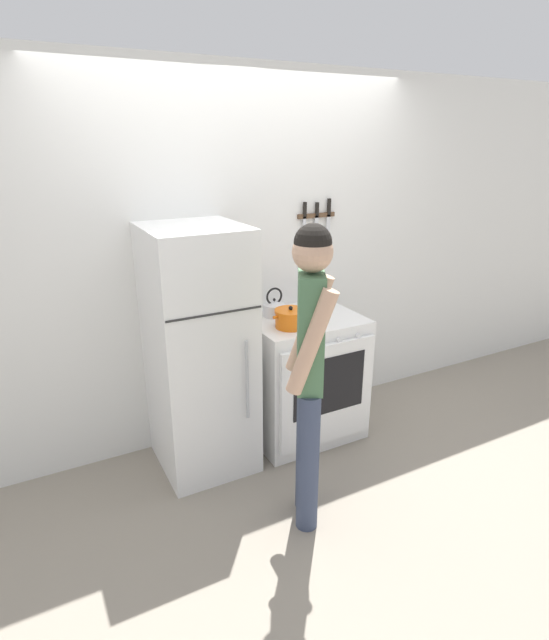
% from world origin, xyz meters
% --- Properties ---
extents(ground_plane, '(14.00, 14.00, 0.00)m').
position_xyz_m(ground_plane, '(0.00, 0.00, 0.00)').
color(ground_plane, gray).
extents(wall_back, '(10.00, 0.06, 2.55)m').
position_xyz_m(wall_back, '(0.00, 0.03, 1.27)').
color(wall_back, silver).
rests_on(wall_back, ground_plane).
extents(refrigerator, '(0.59, 0.65, 1.61)m').
position_xyz_m(refrigerator, '(-0.47, -0.31, 0.80)').
color(refrigerator, white).
rests_on(refrigerator, ground_plane).
extents(stove_range, '(0.78, 0.67, 0.91)m').
position_xyz_m(stove_range, '(0.30, -0.34, 0.46)').
color(stove_range, white).
rests_on(stove_range, ground_plane).
extents(dutch_oven_pot, '(0.26, 0.21, 0.15)m').
position_xyz_m(dutch_oven_pot, '(0.12, -0.44, 0.97)').
color(dutch_oven_pot, orange).
rests_on(dutch_oven_pot, stove_range).
extents(tea_kettle, '(0.20, 0.16, 0.21)m').
position_xyz_m(tea_kettle, '(0.14, -0.19, 0.97)').
color(tea_kettle, silver).
rests_on(tea_kettle, stove_range).
extents(utensil_jar, '(0.08, 0.09, 0.27)m').
position_xyz_m(utensil_jar, '(0.50, -0.18, 0.98)').
color(utensil_jar, '#B7BABF').
rests_on(utensil_jar, stove_range).
extents(person, '(0.39, 0.42, 1.70)m').
position_xyz_m(person, '(-0.14, -1.11, 0.97)').
color(person, '#38425B').
rests_on(person, ground_plane).
extents(wall_knife_strip, '(0.31, 0.03, 0.34)m').
position_xyz_m(wall_knife_strip, '(0.58, -0.02, 1.56)').
color(wall_knife_strip, brown).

